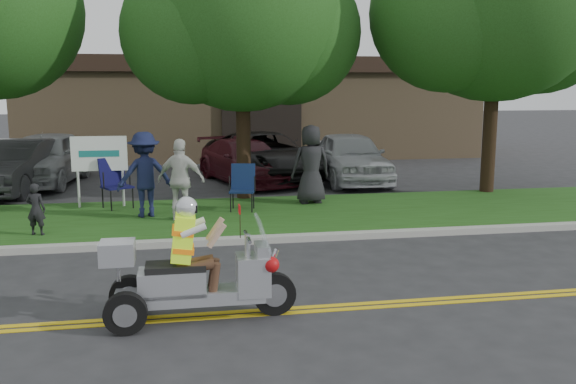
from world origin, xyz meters
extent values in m
plane|color=#28282B|center=(0.00, 0.00, 0.00)|extent=(120.00, 120.00, 0.00)
cube|color=gold|center=(0.00, -0.58, 0.01)|extent=(60.00, 0.10, 0.01)
cube|color=gold|center=(0.00, -0.42, 0.01)|extent=(60.00, 0.10, 0.01)
cube|color=#A8A89E|center=(0.00, 3.05, 0.06)|extent=(60.00, 0.25, 0.12)
cube|color=#1E4713|center=(0.00, 5.20, 0.06)|extent=(60.00, 4.00, 0.10)
cube|color=#9E7F5B|center=(2.00, 19.00, 2.00)|extent=(18.00, 8.00, 4.00)
cube|color=black|center=(2.00, 14.95, 3.70)|extent=(18.00, 0.30, 0.60)
cylinder|color=#332114|center=(0.50, 7.20, 2.10)|extent=(0.36, 0.36, 4.20)
sphere|color=#1F4914|center=(0.50, 7.20, 4.65)|extent=(4.80, 4.80, 4.80)
sphere|color=#1F4914|center=(1.70, 7.50, 4.20)|extent=(3.60, 3.60, 3.60)
sphere|color=#1F4914|center=(-0.70, 7.00, 4.12)|extent=(3.36, 3.36, 3.36)
cylinder|color=#332114|center=(7.00, 7.00, 2.38)|extent=(0.36, 0.36, 4.76)
sphere|color=#1F4914|center=(8.40, 7.30, 4.76)|extent=(4.20, 4.20, 4.20)
sphere|color=#1F4914|center=(5.60, 6.80, 4.68)|extent=(3.92, 3.92, 3.92)
cylinder|color=silver|center=(-3.40, 6.60, 0.55)|extent=(0.06, 0.06, 1.10)
cylinder|color=silver|center=(-2.40, 6.60, 0.55)|extent=(0.06, 0.06, 1.10)
cube|color=white|center=(-2.90, 6.60, 1.35)|extent=(1.25, 0.06, 0.80)
cylinder|color=black|center=(0.07, -0.58, 0.27)|extent=(0.55, 0.13, 0.55)
cylinder|color=black|center=(-1.75, -0.90, 0.25)|extent=(0.51, 0.14, 0.51)
cylinder|color=black|center=(-1.75, -0.25, 0.25)|extent=(0.51, 0.14, 0.51)
cube|color=#B4B6BE|center=(-0.93, -0.57, 0.31)|extent=(1.73, 0.42, 0.16)
cube|color=#B4B6BE|center=(-1.21, -0.57, 0.50)|extent=(0.82, 0.42, 0.32)
cube|color=black|center=(-1.16, -0.57, 0.69)|extent=(0.73, 0.38, 0.09)
cube|color=#B4B6BE|center=(-0.20, -0.58, 0.55)|extent=(0.41, 0.44, 0.50)
cube|color=silver|center=(-0.08, -0.58, 1.07)|extent=(0.18, 0.42, 0.44)
cube|color=#B4B6BE|center=(-1.84, -0.57, 0.91)|extent=(0.41, 0.38, 0.27)
sphere|color=#B20C0F|center=(0.00, -0.70, 0.71)|extent=(0.20, 0.20, 0.20)
cube|color=#B7F219|center=(-1.06, -0.57, 1.06)|extent=(0.31, 0.36, 0.59)
sphere|color=silver|center=(-1.00, -0.57, 1.44)|extent=(0.26, 0.26, 0.26)
cylinder|color=black|center=(0.01, 5.42, 0.32)|extent=(0.03, 0.03, 0.44)
cylinder|color=black|center=(0.48, 5.32, 0.32)|extent=(0.03, 0.03, 0.44)
cylinder|color=black|center=(0.10, 5.84, 0.32)|extent=(0.03, 0.03, 0.44)
cylinder|color=black|center=(0.57, 5.74, 0.32)|extent=(0.03, 0.03, 0.44)
cube|color=#0E1F45|center=(0.29, 5.58, 0.55)|extent=(0.64, 0.60, 0.04)
cube|color=#0E1F45|center=(0.34, 5.81, 0.85)|extent=(0.57, 0.27, 0.59)
cylinder|color=black|center=(-2.62, 6.02, 0.35)|extent=(0.03, 0.03, 0.48)
cylinder|color=black|center=(-2.17, 6.28, 0.35)|extent=(0.03, 0.03, 0.48)
cylinder|color=black|center=(-2.86, 6.44, 0.35)|extent=(0.03, 0.03, 0.48)
cylinder|color=black|center=(-2.40, 6.70, 0.35)|extent=(0.03, 0.03, 0.48)
cube|color=#0E0D3E|center=(-2.51, 6.36, 0.60)|extent=(0.79, 0.77, 0.04)
cube|color=#0E0D3E|center=(-2.64, 6.59, 0.92)|extent=(0.61, 0.45, 0.65)
imported|color=silver|center=(-1.06, 4.81, 0.96)|extent=(1.08, 0.72, 1.71)
imported|color=#151B3C|center=(-1.82, 5.32, 1.02)|extent=(1.31, 0.94, 1.82)
imported|color=black|center=(2.00, 6.20, 1.04)|extent=(0.95, 0.65, 1.88)
imported|color=black|center=(-3.77, 3.97, 0.60)|extent=(0.41, 0.31, 0.99)
imported|color=#9B9DA1|center=(-5.00, 10.98, 0.79)|extent=(2.31, 4.79, 1.58)
imported|color=#2F2F32|center=(-5.50, 9.59, 0.72)|extent=(2.15, 4.55, 1.44)
imported|color=black|center=(1.50, 10.83, 0.73)|extent=(3.76, 5.74, 1.47)
imported|color=#440F18|center=(0.89, 10.32, 0.64)|extent=(3.08, 4.78, 1.29)
imported|color=#B1B2B8|center=(4.00, 9.80, 0.76)|extent=(1.92, 4.53, 1.53)
camera|label=1|loc=(-1.06, -7.91, 2.88)|focal=38.00mm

